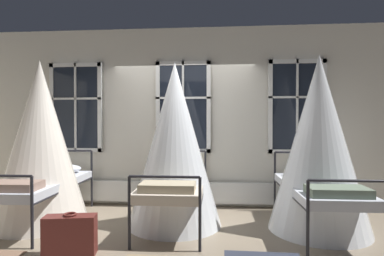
# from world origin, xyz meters

# --- Properties ---
(ground) EXTENTS (21.73, 21.73, 0.00)m
(ground) POSITION_xyz_m (0.00, 0.00, 0.00)
(ground) COLOR gray
(back_wall_with_windows) EXTENTS (9.68, 0.10, 3.16)m
(back_wall_with_windows) POSITION_xyz_m (0.00, 1.11, 1.58)
(back_wall_with_windows) COLOR beige
(back_wall_with_windows) RESTS_ON ground
(window_bank) EXTENTS (4.89, 0.10, 2.49)m
(window_bank) POSITION_xyz_m (0.00, 0.99, 0.99)
(window_bank) COLOR black
(window_bank) RESTS_ON ground
(cot_first) EXTENTS (1.34, 1.89, 2.39)m
(cot_first) POSITION_xyz_m (-1.99, -0.10, 1.16)
(cot_first) COLOR black
(cot_first) RESTS_ON ground
(cot_second) EXTENTS (1.34, 1.87, 2.34)m
(cot_second) POSITION_xyz_m (-0.01, 0.00, 1.14)
(cot_second) COLOR black
(cot_second) RESTS_ON ground
(cot_third) EXTENTS (1.34, 1.87, 2.40)m
(cot_third) POSITION_xyz_m (1.98, -0.08, 1.17)
(cot_third) COLOR black
(cot_third) RESTS_ON ground
(suitcase_dark) EXTENTS (0.59, 0.30, 0.47)m
(suitcase_dark) POSITION_xyz_m (-1.03, -1.13, 0.22)
(suitcase_dark) COLOR #5B231E
(suitcase_dark) RESTS_ON ground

